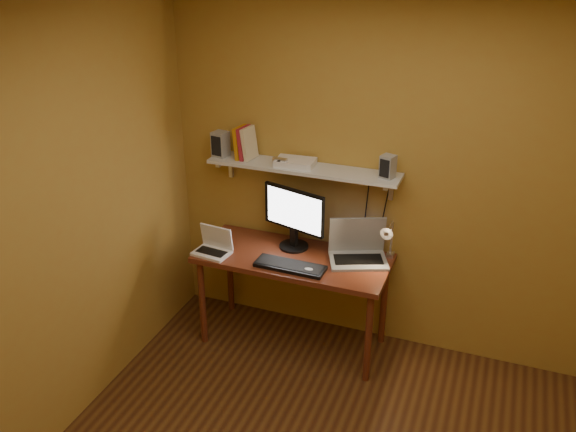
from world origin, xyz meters
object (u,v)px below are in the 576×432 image
at_px(laptop, 358,249).
at_px(desk_lamp, 389,238).
at_px(wall_shelf, 303,168).
at_px(keyboard, 290,266).
at_px(desk, 293,266).
at_px(shelf_camera, 280,162).
at_px(speaker_right, 388,167).
at_px(monitor, 294,215).
at_px(speaker_left, 220,144).
at_px(mouse, 309,271).
at_px(router, 295,162).
at_px(netbook, 214,246).

distance_m(laptop, desk_lamp, 0.25).
height_order(wall_shelf, keyboard, wall_shelf).
bearing_deg(wall_shelf, keyboard, -83.69).
relative_size(desk, shelf_camera, 12.95).
bearing_deg(wall_shelf, speaker_right, -0.80).
xyz_separation_m(desk, monitor, (-0.04, 0.13, 0.35)).
height_order(speaker_left, shelf_camera, speaker_left).
height_order(speaker_right, shelf_camera, speaker_right).
height_order(mouse, speaker_left, speaker_left).
bearing_deg(wall_shelf, speaker_left, -178.85).
xyz_separation_m(speaker_right, router, (-0.66, 0.00, -0.06)).
bearing_deg(laptop, monitor, 157.81).
bearing_deg(desk_lamp, keyboard, -154.35).
xyz_separation_m(desk, speaker_right, (0.61, 0.19, 0.79)).
height_order(desk, keyboard, keyboard).
height_order(monitor, speaker_right, speaker_right).
bearing_deg(netbook, mouse, 3.83).
height_order(monitor, shelf_camera, shelf_camera).
relative_size(netbook, mouse, 2.99).
height_order(monitor, netbook, monitor).
bearing_deg(wall_shelf, desk, -90.00).
xyz_separation_m(laptop, keyboard, (-0.40, -0.30, -0.06)).
bearing_deg(shelf_camera, monitor, 0.65).
bearing_deg(speaker_left, desk_lamp, 7.52).
relative_size(laptop, keyboard, 0.97).
relative_size(netbook, speaker_left, 1.50).
height_order(desk, speaker_left, speaker_left).
height_order(netbook, desk_lamp, desk_lamp).
xyz_separation_m(monitor, speaker_right, (0.65, 0.06, 0.44)).
bearing_deg(desk_lamp, desk, -169.19).
height_order(speaker_left, speaker_right, speaker_left).
relative_size(mouse, speaker_right, 0.59).
xyz_separation_m(monitor, shelf_camera, (-0.11, -0.00, 0.40)).
height_order(desk, speaker_right, speaker_right).
bearing_deg(netbook, keyboard, 4.75).
distance_m(desk_lamp, speaker_left, 1.40).
relative_size(wall_shelf, desk_lamp, 3.73).
xyz_separation_m(keyboard, router, (-0.10, 0.36, 0.63)).
xyz_separation_m(laptop, speaker_right, (0.16, 0.05, 0.63)).
bearing_deg(mouse, router, 120.51).
xyz_separation_m(laptop, router, (-0.50, 0.06, 0.57)).
distance_m(mouse, desk_lamp, 0.60).
xyz_separation_m(mouse, speaker_right, (0.42, 0.37, 0.69)).
height_order(desk_lamp, speaker_right, speaker_right).
bearing_deg(speaker_left, netbook, -66.77).
relative_size(monitor, keyboard, 1.01).
relative_size(desk, wall_shelf, 1.00).
relative_size(desk_lamp, router, 1.35).
bearing_deg(speaker_left, laptop, 7.28).
xyz_separation_m(desk_lamp, speaker_left, (-1.30, 0.06, 0.51)).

